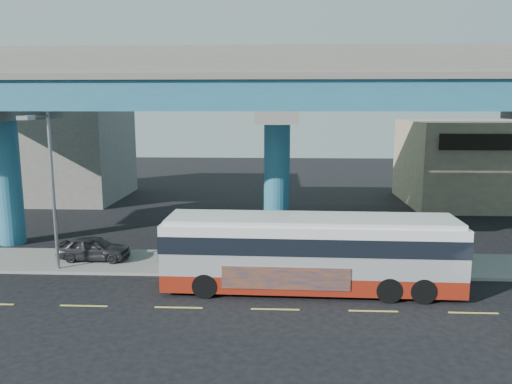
{
  "coord_description": "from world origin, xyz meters",
  "views": [
    {
      "loc": [
        0.09,
        -19.65,
        8.25
      ],
      "look_at": [
        -0.98,
        4.0,
        4.15
      ],
      "focal_mm": 35.0,
      "sensor_mm": 36.0,
      "label": 1
    }
  ],
  "objects_px": {
    "stop_sign": "(328,236)",
    "street_lamp": "(46,170)",
    "transit_bus": "(311,250)",
    "parked_car": "(94,248)"
  },
  "relations": [
    {
      "from": "street_lamp",
      "to": "stop_sign",
      "type": "height_order",
      "value": "street_lamp"
    },
    {
      "from": "street_lamp",
      "to": "stop_sign",
      "type": "distance_m",
      "value": 13.92
    },
    {
      "from": "stop_sign",
      "to": "street_lamp",
      "type": "bearing_deg",
      "value": -176.69
    },
    {
      "from": "transit_bus",
      "to": "parked_car",
      "type": "distance_m",
      "value": 11.84
    },
    {
      "from": "parked_car",
      "to": "stop_sign",
      "type": "relative_size",
      "value": 1.5
    },
    {
      "from": "parked_car",
      "to": "street_lamp",
      "type": "xyz_separation_m",
      "value": [
        -1.29,
        -2.08,
        4.45
      ]
    },
    {
      "from": "parked_car",
      "to": "street_lamp",
      "type": "distance_m",
      "value": 5.08
    },
    {
      "from": "transit_bus",
      "to": "parked_car",
      "type": "relative_size",
      "value": 3.5
    },
    {
      "from": "parked_car",
      "to": "street_lamp",
      "type": "relative_size",
      "value": 0.48
    },
    {
      "from": "transit_bus",
      "to": "stop_sign",
      "type": "xyz_separation_m",
      "value": [
        0.96,
        2.18,
        0.11
      ]
    }
  ]
}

